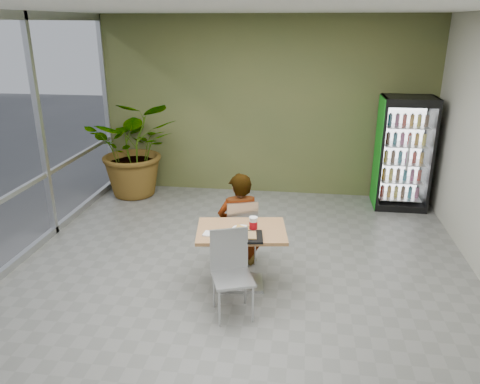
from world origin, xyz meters
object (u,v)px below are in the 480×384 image
chair_far (241,227)px  beverage_fridge (403,153)px  soda_cup (253,224)px  chair_near (231,266)px  potted_plant (136,148)px  cafeteria_tray (243,237)px  dining_table (241,246)px  seated_woman (239,229)px

chair_far → beverage_fridge: size_ratio=0.48×
soda_cup → chair_near: bearing=-110.2°
chair_far → soda_cup: bearing=91.9°
soda_cup → chair_far: bearing=111.0°
soda_cup → potted_plant: potted_plant is taller
beverage_fridge → chair_near: bearing=-124.4°
soda_cup → cafeteria_tray: 0.23m
chair_near → cafeteria_tray: bearing=53.9°
cafeteria_tray → dining_table: bearing=100.9°
chair_near → potted_plant: potted_plant is taller
cafeteria_tray → beverage_fridge: 3.99m
potted_plant → seated_woman: bearing=-46.7°
seated_woman → potted_plant: potted_plant is taller
cafeteria_tray → soda_cup: bearing=63.5°
dining_table → potted_plant: 3.80m
potted_plant → dining_table: bearing=-51.6°
dining_table → chair_far: bearing=98.1°
chair_far → potted_plant: bearing=-65.9°
chair_near → seated_woman: 1.13m
dining_table → seated_woman: size_ratio=0.73×
chair_far → seated_woman: 0.07m
seated_woman → chair_far: bearing=108.8°
chair_far → cafeteria_tray: bearing=79.7°
chair_near → beverage_fridge: size_ratio=0.50×
seated_woman → soda_cup: seated_woman is taller
potted_plant → chair_far: bearing=-46.7°
chair_near → cafeteria_tray: 0.38m
seated_woman → soda_cup: bearing=93.2°
soda_cup → potted_plant: size_ratio=0.10×
chair_near → beverage_fridge: (2.42, 3.54, 0.40)m
seated_woman → beverage_fridge: beverage_fridge is taller
dining_table → chair_far: 0.55m
seated_woman → potted_plant: size_ratio=0.87×
dining_table → soda_cup: bearing=-10.8°
seated_woman → soda_cup: 0.75m
chair_far → seated_woman: bearing=-71.2°
beverage_fridge → seated_woman: bearing=-135.8°
seated_woman → potted_plant: (-2.25, 2.38, 0.41)m
chair_far → beverage_fridge: beverage_fridge is taller
chair_far → chair_near: chair_near is taller
beverage_fridge → potted_plant: beverage_fridge is taller
cafeteria_tray → seated_woman: bearing=100.6°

